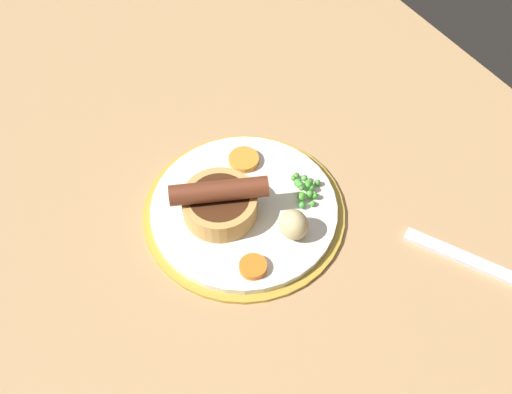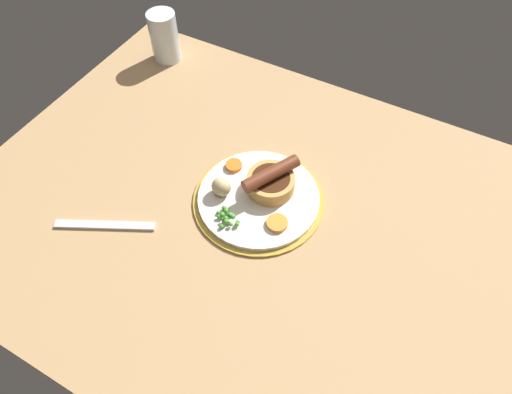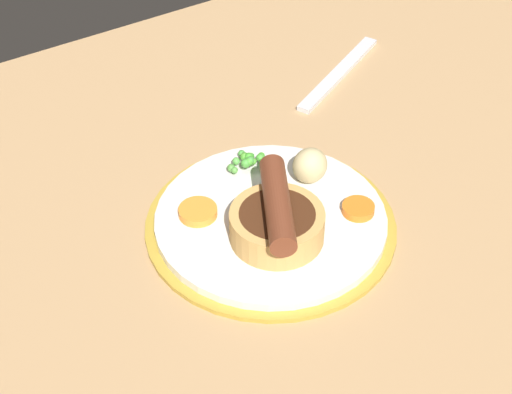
% 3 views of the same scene
% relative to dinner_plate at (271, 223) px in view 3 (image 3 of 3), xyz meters
% --- Properties ---
extents(dining_table, '(1.10, 0.80, 0.03)m').
position_rel_dinner_plate_xyz_m(dining_table, '(-0.02, 0.03, -0.02)').
color(dining_table, tan).
rests_on(dining_table, ground).
extents(dinner_plate, '(0.25, 0.25, 0.01)m').
position_rel_dinner_plate_xyz_m(dinner_plate, '(0.00, 0.00, 0.00)').
color(dinner_plate, '#B79333').
rests_on(dinner_plate, dining_table).
extents(sausage_pudding, '(0.09, 0.11, 0.05)m').
position_rel_dinner_plate_xyz_m(sausage_pudding, '(-0.01, -0.03, 0.03)').
color(sausage_pudding, tan).
rests_on(sausage_pudding, dinner_plate).
extents(pea_pile, '(0.05, 0.04, 0.02)m').
position_rel_dinner_plate_xyz_m(pea_pile, '(0.02, 0.07, 0.02)').
color(pea_pile, '#4E9A2B').
rests_on(pea_pile, dinner_plate).
extents(potato_chunk_1, '(0.04, 0.04, 0.04)m').
position_rel_dinner_plate_xyz_m(potato_chunk_1, '(0.06, 0.03, 0.03)').
color(potato_chunk_1, '#CCB77F').
rests_on(potato_chunk_1, dinner_plate).
extents(carrot_slice_1, '(0.05, 0.05, 0.01)m').
position_rel_dinner_plate_xyz_m(carrot_slice_1, '(-0.06, 0.04, 0.01)').
color(carrot_slice_1, orange).
rests_on(carrot_slice_1, dinner_plate).
extents(carrot_slice_2, '(0.04, 0.04, 0.01)m').
position_rel_dinner_plate_xyz_m(carrot_slice_2, '(0.08, -0.04, 0.01)').
color(carrot_slice_2, orange).
rests_on(carrot_slice_2, dinner_plate).
extents(fork, '(0.17, 0.10, 0.01)m').
position_rel_dinner_plate_xyz_m(fork, '(0.21, 0.18, -0.00)').
color(fork, silver).
rests_on(fork, dining_table).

